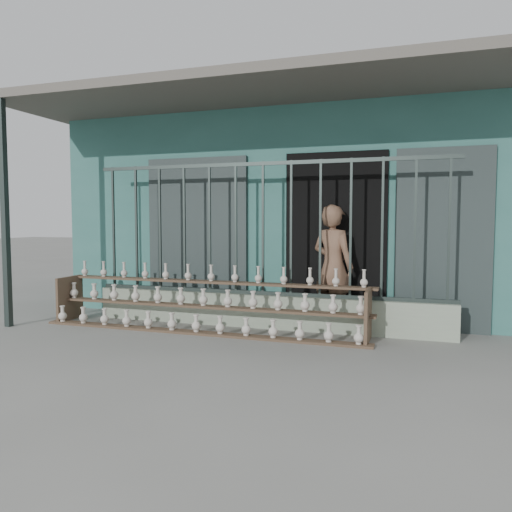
% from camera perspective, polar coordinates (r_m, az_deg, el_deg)
% --- Properties ---
extents(ground, '(60.00, 60.00, 0.00)m').
position_cam_1_polar(ground, '(5.70, -3.23, -10.77)').
color(ground, slate).
extents(workshop_building, '(7.40, 6.60, 3.21)m').
position_cam_1_polar(workshop_building, '(9.57, 6.16, 5.03)').
color(workshop_building, '#316861').
rests_on(workshop_building, ground).
extents(parapet_wall, '(5.00, 0.20, 0.45)m').
position_cam_1_polar(parapet_wall, '(6.85, 0.80, -6.31)').
color(parapet_wall, '#93A18A').
rests_on(parapet_wall, ground).
extents(security_fence, '(5.00, 0.04, 1.80)m').
position_cam_1_polar(security_fence, '(6.74, 0.81, 3.13)').
color(security_fence, '#283330').
rests_on(security_fence, parapet_wall).
extents(shelf_rack, '(4.50, 0.68, 0.85)m').
position_cam_1_polar(shelf_rack, '(6.69, -6.05, -5.38)').
color(shelf_rack, brown).
rests_on(shelf_rack, ground).
extents(elderly_woman, '(0.72, 0.62, 1.67)m').
position_cam_1_polar(elderly_woman, '(6.84, 8.78, -1.20)').
color(elderly_woman, brown).
rests_on(elderly_woman, ground).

